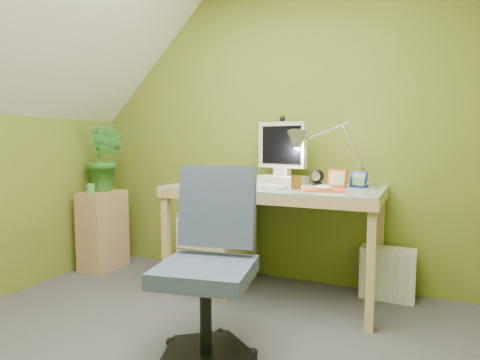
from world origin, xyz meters
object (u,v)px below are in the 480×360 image
at_px(desk_lamp, 344,141).
at_px(desk, 274,241).
at_px(monitor, 282,152).
at_px(potted_plant, 105,159).
at_px(task_chair, 205,269).
at_px(side_ledge, 103,230).
at_px(radiator, 387,274).

bearing_deg(desk_lamp, desk, -165.89).
bearing_deg(monitor, potted_plant, -163.31).
relative_size(desk, task_chair, 1.57).
relative_size(side_ledge, potted_plant, 1.20).
height_order(monitor, desk_lamp, desk_lamp).
relative_size(desk_lamp, task_chair, 0.68).
relative_size(monitor, side_ledge, 0.70).
bearing_deg(task_chair, potted_plant, 137.22).
height_order(monitor, radiator, monitor).
distance_m(task_chair, radiator, 1.48).
xyz_separation_m(potted_plant, radiator, (2.33, 0.20, -0.78)).
xyz_separation_m(potted_plant, task_chair, (1.54, -1.01, -0.49)).
xyz_separation_m(side_ledge, potted_plant, (0.00, 0.05, 0.62)).
distance_m(side_ledge, task_chair, 1.82).
height_order(desk_lamp, potted_plant, desk_lamp).
xyz_separation_m(desk_lamp, task_chair, (-0.48, -1.16, -0.64)).
height_order(side_ledge, radiator, side_ledge).
height_order(monitor, potted_plant, monitor).
relative_size(desk, monitor, 3.12).
xyz_separation_m(monitor, task_chair, (-0.03, -1.16, -0.56)).
bearing_deg(monitor, desk, -78.80).
bearing_deg(radiator, side_ledge, -172.45).
height_order(desk, monitor, monitor).
bearing_deg(potted_plant, desk, -1.07).
bearing_deg(desk, task_chair, -90.83).
bearing_deg(potted_plant, task_chair, -33.29).
bearing_deg(side_ledge, task_chair, -31.97).
distance_m(desk, monitor, 0.66).
relative_size(desk_lamp, potted_plant, 1.14).
bearing_deg(desk_lamp, radiator, 1.34).
distance_m(monitor, side_ledge, 1.73).
bearing_deg(monitor, side_ledge, -161.50).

